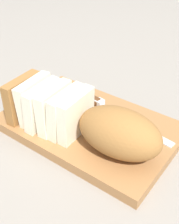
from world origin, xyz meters
The scene contains 8 objects.
ground_plane centered at (0.00, 0.00, 0.00)m, with size 3.00×3.00×0.00m, color gray.
cutting_board centered at (0.00, 0.00, 0.01)m, with size 0.41×0.27×0.03m, color #9E6B3D.
bread_loaf centered at (-0.03, 0.05, 0.08)m, with size 0.36×0.13×0.10m.
bread_knife centered at (0.02, -0.07, 0.04)m, with size 0.28×0.07×0.02m.
crumb_near_knife centered at (0.03, -0.03, 0.03)m, with size 0.00×0.00×0.00m, color #996633.
crumb_near_loaf centered at (-0.02, -0.02, 0.03)m, with size 0.01×0.01×0.01m, color #996633.
crumb_stray_left centered at (0.05, -0.03, 0.03)m, with size 0.00×0.00×0.00m, color #996633.
crumb_stray_right centered at (-0.03, -0.02, 0.03)m, with size 0.00×0.00×0.00m, color #996633.
Camera 1 is at (-0.32, 0.46, 0.46)m, focal length 47.14 mm.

